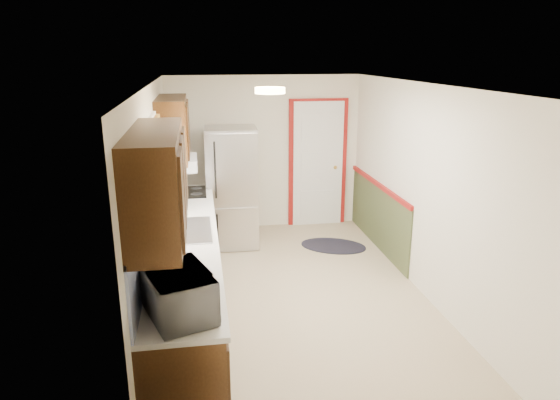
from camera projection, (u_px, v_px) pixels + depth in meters
name	position (u px, v px, depth m)	size (l,w,h in m)	color
room_shell	(295.00, 197.00, 5.47)	(3.20, 5.20, 2.52)	tan
kitchen_run	(182.00, 246.00, 5.12)	(0.63, 4.00, 2.20)	#331C0B
back_wall_trim	(330.00, 174.00, 7.81)	(1.12, 2.30, 2.08)	maroon
ceiling_fixture	(270.00, 90.00, 4.91)	(0.30, 0.30, 0.06)	#FFD88C
microwave	(179.00, 289.00, 3.46)	(0.60, 0.33, 0.41)	white
refrigerator	(232.00, 187.00, 7.16)	(0.74, 0.73, 1.72)	#B7B7BC
rug	(333.00, 246.00, 7.29)	(0.95, 0.61, 0.01)	black
cooktop	(188.00, 192.00, 6.58)	(0.48, 0.57, 0.02)	black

